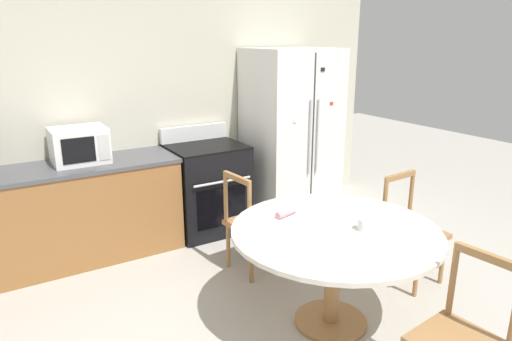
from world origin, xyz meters
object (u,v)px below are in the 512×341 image
(dining_chair_far, at_px, (253,224))
(dining_chair_right, at_px, (411,232))
(oven_range, at_px, (207,188))
(candle_glass, at_px, (364,225))
(refrigerator, at_px, (291,135))
(dining_chair_near, at_px, (462,341))
(microwave, at_px, (79,145))

(dining_chair_far, height_order, dining_chair_right, same)
(oven_range, distance_m, dining_chair_far, 1.00)
(dining_chair_far, bearing_deg, candle_glass, 6.28)
(candle_glass, bearing_deg, refrigerator, 67.45)
(refrigerator, relative_size, dining_chair_far, 2.07)
(oven_range, bearing_deg, dining_chair_far, -92.93)
(refrigerator, height_order, dining_chair_near, refrigerator)
(microwave, relative_size, dining_chair_far, 0.52)
(refrigerator, bearing_deg, dining_chair_right, -90.78)
(microwave, xyz_separation_m, dining_chair_near, (1.29, -3.00, -0.62))
(candle_glass, bearing_deg, oven_range, 94.73)
(candle_glass, bearing_deg, dining_chair_right, 17.19)
(refrigerator, distance_m, oven_range, 1.11)
(dining_chair_far, relative_size, candle_glass, 10.22)
(refrigerator, relative_size, candle_glass, 21.15)
(dining_chair_far, xyz_separation_m, dining_chair_right, (1.03, -0.83, 0.00))
(dining_chair_near, relative_size, dining_chair_far, 1.00)
(microwave, bearing_deg, dining_chair_far, -43.27)
(candle_glass, bearing_deg, dining_chair_near, -95.88)
(refrigerator, bearing_deg, dining_chair_far, -138.69)
(dining_chair_right, xyz_separation_m, candle_glass, (-0.81, -0.25, 0.34))
(oven_range, distance_m, dining_chair_right, 2.08)
(microwave, distance_m, candle_glass, 2.58)
(dining_chair_near, bearing_deg, refrigerator, -23.90)
(oven_range, height_order, dining_chair_near, oven_range)
(microwave, relative_size, candle_glass, 5.31)
(refrigerator, height_order, dining_chair_far, refrigerator)
(refrigerator, bearing_deg, dining_chair_near, -107.90)
(dining_chair_near, xyz_separation_m, candle_glass, (0.09, 0.84, 0.34))
(microwave, relative_size, dining_chair_right, 0.52)
(oven_range, xyz_separation_m, dining_chair_near, (0.09, -2.92, -0.03))
(refrigerator, xyz_separation_m, candle_glass, (-0.83, -2.01, -0.16))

